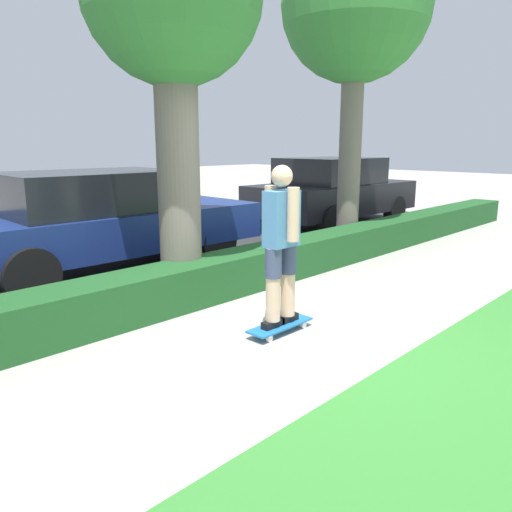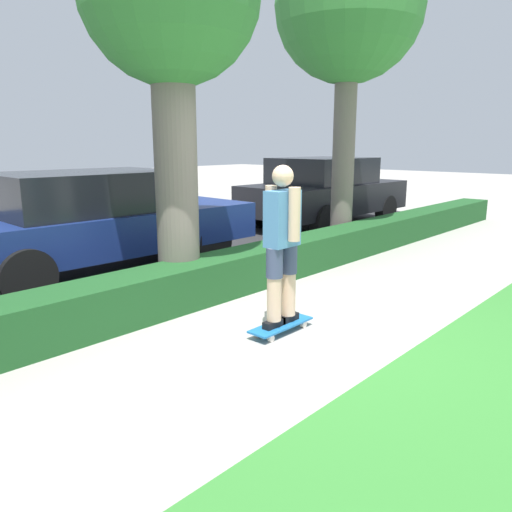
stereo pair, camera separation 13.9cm
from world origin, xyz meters
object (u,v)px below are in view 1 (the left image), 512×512
(parked_car_middle, at_px, (100,219))
(tree_mid, at_px, (173,9))
(skater_person, at_px, (281,242))
(tree_far, at_px, (356,10))
(parked_car_rear, at_px, (332,191))
(skateboard, at_px, (280,326))

(parked_car_middle, bearing_deg, tree_mid, -87.50)
(skater_person, relative_size, tree_far, 0.30)
(tree_far, bearing_deg, parked_car_rear, 42.02)
(skateboard, height_order, tree_mid, tree_mid)
(parked_car_middle, bearing_deg, tree_far, -21.26)
(parked_car_middle, relative_size, parked_car_rear, 1.14)
(tree_mid, bearing_deg, parked_car_rear, 18.12)
(tree_far, bearing_deg, parked_car_middle, 156.88)
(tree_mid, bearing_deg, skateboard, -92.61)
(parked_car_middle, height_order, parked_car_rear, parked_car_rear)
(parked_car_middle, xyz_separation_m, parked_car_rear, (5.85, -0.01, 0.03))
(skateboard, xyz_separation_m, tree_far, (4.04, 1.94, 3.99))
(tree_mid, height_order, parked_car_rear, tree_mid)
(skateboard, bearing_deg, parked_car_rear, 31.50)
(skater_person, xyz_separation_m, tree_mid, (0.08, 1.71, 2.42))
(tree_far, bearing_deg, tree_mid, -176.79)
(tree_mid, distance_m, parked_car_middle, 3.21)
(skateboard, bearing_deg, tree_far, 25.60)
(skateboard, relative_size, skater_person, 0.48)
(parked_car_middle, distance_m, parked_car_rear, 5.86)
(parked_car_middle, bearing_deg, parked_car_rear, 1.72)
(skater_person, xyz_separation_m, parked_car_rear, (5.91, 3.62, -0.13))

